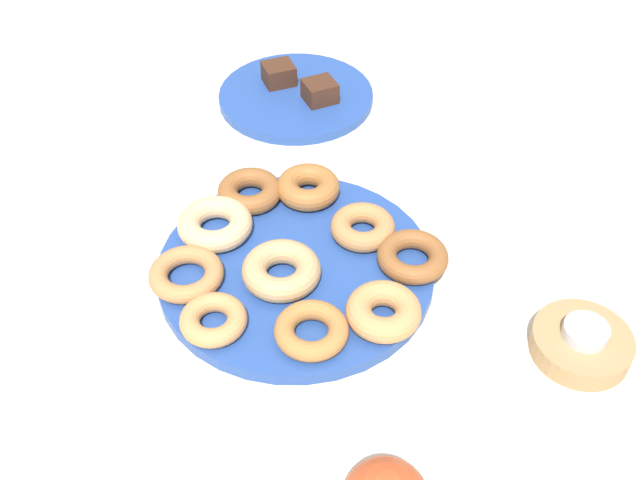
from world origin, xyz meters
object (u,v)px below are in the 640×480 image
(donut_1, at_px, (308,187))
(donut_8, at_px, (250,191))
(donut_plate, at_px, (296,268))
(candle_holder, at_px, (581,344))
(donut_5, at_px, (413,257))
(brownie_far, at_px, (320,91))
(brownie_near, at_px, (279,74))
(donut_3, at_px, (363,227))
(donut_6, at_px, (383,311))
(donut_9, at_px, (213,320))
(donut_2, at_px, (215,224))
(tealight, at_px, (586,332))
(donut_4, at_px, (186,274))
(donut_7, at_px, (281,270))
(donut_0, at_px, (311,330))
(cake_plate, at_px, (296,96))

(donut_1, height_order, donut_8, donut_1)
(donut_plate, distance_m, candle_holder, 0.33)
(donut_1, relative_size, donut_5, 0.98)
(donut_8, bearing_deg, brownie_far, 142.72)
(brownie_near, bearing_deg, donut_5, 7.12)
(donut_3, height_order, candle_holder, donut_3)
(donut_6, bearing_deg, brownie_near, 179.07)
(donut_9, bearing_deg, donut_1, 139.38)
(brownie_far, bearing_deg, brownie_near, -143.97)
(donut_1, distance_m, donut_2, 0.13)
(brownie_far, bearing_deg, tealight, 14.68)
(donut_1, height_order, donut_6, same)
(donut_2, relative_size, brownie_near, 2.00)
(brownie_far, bearing_deg, donut_3, -6.34)
(brownie_far, bearing_deg, donut_2, -39.48)
(donut_6, relative_size, donut_9, 1.13)
(donut_5, relative_size, donut_8, 1.02)
(donut_4, height_order, brownie_near, brownie_near)
(donut_1, height_order, brownie_near, same)
(donut_7, bearing_deg, brownie_far, 157.14)
(donut_2, distance_m, donut_8, 0.08)
(donut_0, relative_size, tealight, 1.67)
(donut_5, bearing_deg, candle_holder, 39.36)
(donut_8, xyz_separation_m, brownie_near, (-0.27, 0.11, 0.00))
(donut_3, relative_size, tealight, 1.65)
(donut_9, height_order, candle_holder, donut_9)
(donut_3, distance_m, donut_6, 0.14)
(cake_plate, distance_m, tealight, 0.59)
(donut_0, relative_size, donut_6, 0.97)
(donut_3, xyz_separation_m, brownie_near, (-0.37, -0.01, 0.00))
(donut_5, relative_size, cake_plate, 0.35)
(donut_4, xyz_separation_m, candle_holder, (0.21, 0.40, -0.01))
(brownie_far, xyz_separation_m, tealight, (0.54, 0.14, 0.00))
(donut_4, bearing_deg, donut_7, 75.12)
(donut_7, height_order, tealight, donut_7)
(donut_5, relative_size, donut_9, 1.14)
(donut_3, xyz_separation_m, donut_7, (0.05, -0.11, 0.00))
(donut_4, height_order, donut_7, donut_7)
(donut_3, bearing_deg, donut_5, 32.32)
(donut_7, distance_m, donut_8, 0.15)
(donut_plate, relative_size, donut_3, 4.14)
(donut_7, bearing_deg, donut_4, -104.88)
(donut_2, height_order, donut_7, same)
(donut_0, xyz_separation_m, brownie_far, (-0.45, 0.14, 0.00))
(donut_9, relative_size, brownie_far, 1.60)
(donut_plate, relative_size, cake_plate, 1.38)
(donut_3, relative_size, donut_9, 1.08)
(donut_1, bearing_deg, brownie_far, 160.01)
(donut_1, bearing_deg, brownie_near, 173.82)
(donut_0, xyz_separation_m, donut_5, (-0.07, 0.15, 0.00))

